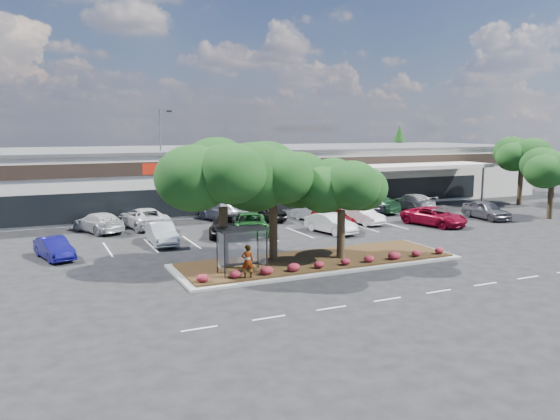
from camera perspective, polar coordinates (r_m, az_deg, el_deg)
name	(u,v)px	position (r m, az deg, el deg)	size (l,w,h in m)	color
ground	(381,275)	(32.27, 10.50, -6.65)	(160.00, 160.00, 0.00)	black
retail_store	(207,175)	(62.24, -7.61, 3.62)	(80.40, 25.20, 6.25)	silver
landscape_island	(317,261)	(34.50, 3.93, -5.32)	(18.00, 6.00, 0.26)	gray
lane_markings	(298,241)	(40.92, 1.92, -3.28)	(33.12, 20.06, 0.01)	silver
shrub_row	(334,262)	(32.64, 5.71, -5.45)	(17.00, 0.80, 0.50)	maroon
bus_shelter	(241,237)	(30.86, -4.10, -2.83)	(2.75, 1.55, 2.59)	black
island_tree_west	(223,201)	(31.83, -5.96, 0.96)	(7.20, 7.20, 7.89)	#0E340F
island_tree_mid	(273,201)	(33.77, -0.71, 0.95)	(6.60, 6.60, 7.32)	#0E340F
island_tree_east	(341,207)	(34.34, 6.43, 0.34)	(5.80, 5.80, 6.50)	#0E340F
tree_east_near	(552,184)	(56.76, 26.51, 2.44)	(5.60, 5.60, 6.51)	#0E340F
tree_east_far	(521,171)	(65.67, 23.88, 3.79)	(6.40, 6.40, 7.62)	#0E340F
conifer_north_east	(399,154)	(86.85, 12.31, 5.74)	(3.96, 3.96, 9.00)	#0E340F
person_waiting	(248,261)	(29.93, -3.42, -5.37)	(0.68, 0.45, 1.86)	#594C47
light_pole	(162,168)	(54.80, -12.20, 4.32)	(1.43, 0.61, 10.26)	gray
car_0	(54,248)	(38.24, -22.52, -3.71)	(1.49, 4.27, 1.41)	#0E0C5C
car_1	(162,234)	(40.70, -12.25, -2.42)	(1.67, 4.79, 1.58)	#9BA2A7
car_2	(228,226)	(43.07, -5.41, -1.64)	(2.69, 5.83, 1.62)	black
car_3	(250,224)	(43.56, -3.20, -1.46)	(2.78, 6.02, 1.67)	#1A561F
car_4	(331,223)	(44.20, 5.32, -1.40)	(1.67, 4.79, 1.58)	silver
car_5	(333,219)	(46.15, 5.60, -0.92)	(2.80, 6.07, 1.69)	maroon
car_6	(362,215)	(48.84, 8.55, -0.54)	(1.63, 4.68, 1.54)	white
car_7	(434,216)	(49.31, 15.83, -0.64)	(2.67, 5.79, 1.61)	maroon
car_8	(486,210)	(54.37, 20.75, 0.01)	(2.03, 5.04, 1.72)	#4F4F55
car_9	(98,222)	(46.82, -18.46, -1.23)	(2.25, 5.55, 1.61)	silver
car_10	(143,218)	(47.81, -14.08, -0.80)	(2.83, 6.13, 1.70)	silver
car_11	(225,211)	(50.41, -5.72, -0.12)	(2.38, 5.87, 1.70)	#ACAFB9
car_12	(248,213)	(50.08, -3.41, -0.31)	(1.68, 4.17, 1.42)	black
car_13	(270,212)	(50.14, -1.07, -0.17)	(1.91, 4.75, 1.62)	black
car_14	(314,213)	(49.97, 3.55, -0.28)	(1.60, 4.58, 1.51)	#A2A9AE
car_15	(367,205)	(55.55, 9.03, 0.54)	(2.60, 5.63, 1.56)	#515057
car_16	(374,204)	(55.58, 9.79, 0.60)	(2.37, 5.84, 1.70)	#1C4727
car_17	(412,202)	(58.21, 13.61, 0.83)	(2.36, 5.82, 1.69)	silver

